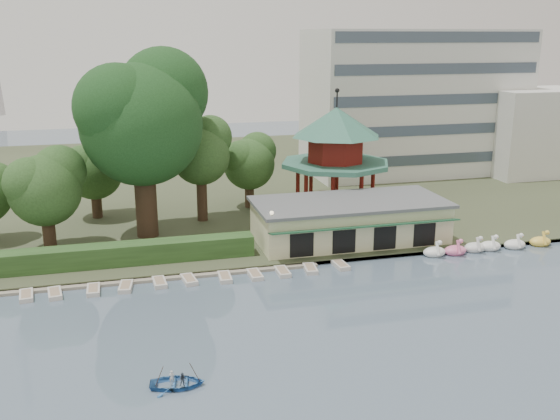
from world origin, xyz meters
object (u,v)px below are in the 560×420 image
object	(u,v)px
boathouse	(349,220)
big_tree	(142,115)
dock	(118,281)
pavilion	(336,149)
rowboat_with_passengers	(177,379)

from	to	relation	value
boathouse	big_tree	size ratio (longest dim) A/B	1.02
dock	big_tree	size ratio (longest dim) A/B	1.86
pavilion	big_tree	size ratio (longest dim) A/B	0.74
boathouse	rowboat_with_passengers	world-z (taller)	boathouse
big_tree	dock	bearing A→B (deg)	-106.04
rowboat_with_passengers	big_tree	bearing A→B (deg)	90.12
pavilion	boathouse	bearing A→B (deg)	-101.28
boathouse	big_tree	world-z (taller)	big_tree
dock	big_tree	world-z (taller)	big_tree
dock	big_tree	xyz separation A→B (m)	(3.16, 10.99, 12.26)
dock	boathouse	world-z (taller)	boathouse
dock	pavilion	distance (m)	29.14
dock	big_tree	distance (m)	16.76
dock	boathouse	xyz separation A→B (m)	(22.00, 4.77, 2.25)
big_tree	rowboat_with_passengers	distance (m)	30.57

